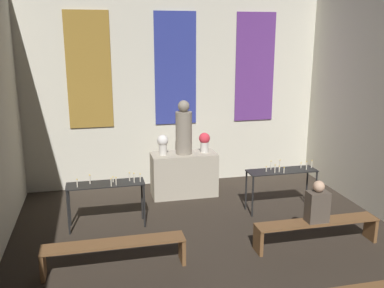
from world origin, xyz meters
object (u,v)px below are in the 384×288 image
statue (184,130)px  pew_back_left (115,249)px  flower_vase_right (204,141)px  person_seated (318,204)px  candle_rack_right (282,176)px  altar (184,174)px  candle_rack_left (106,189)px  pew_back_right (317,227)px  flower_vase_left (163,144)px

statue → pew_back_left: bearing=-120.5°
flower_vase_right → person_seated: size_ratio=0.62×
flower_vase_right → candle_rack_right: (1.29, -1.30, -0.48)m
altar → candle_rack_left: size_ratio=1.01×
altar → pew_back_right: (1.70, -2.89, -0.15)m
pew_back_left → candle_rack_left: bearing=91.9°
flower_vase_right → statue: bearing=180.0°
flower_vase_left → candle_rack_right: bearing=-30.2°
statue → person_seated: size_ratio=1.64×
candle_rack_right → person_seated: (-0.08, -1.59, 0.02)m
flower_vase_left → candle_rack_left: size_ratio=0.31×
candle_rack_right → pew_back_right: size_ratio=0.66×
pew_back_left → flower_vase_left: bearing=66.9°
candle_rack_right → statue: bearing=143.7°
altar → candle_rack_left: 2.20m
altar → pew_back_right: 3.35m
flower_vase_left → pew_back_right: flower_vase_left is taller
person_seated → flower_vase_right: bearing=112.8°
statue → pew_back_right: size_ratio=0.55×
candle_rack_left → person_seated: person_seated is taller
pew_back_right → person_seated: bearing=180.0°
candle_rack_right → flower_vase_left: bearing=149.8°
pew_back_right → person_seated: size_ratio=3.00×
flower_vase_left → flower_vase_right: same height
statue → flower_vase_right: (0.47, 0.00, -0.28)m
pew_back_right → flower_vase_right: bearing=113.1°
statue → flower_vase_left: statue is taller
statue → flower_vase_right: 0.55m
candle_rack_left → candle_rack_right: candle_rack_left is taller
pew_back_left → person_seated: person_seated is taller
altar → pew_back_right: size_ratio=0.67×
flower_vase_right → candle_rack_left: (-2.23, -1.30, -0.48)m
statue → flower_vase_left: (-0.47, 0.00, -0.28)m
flower_vase_right → pew_back_right: 3.26m
flower_vase_right → candle_rack_left: size_ratio=0.31×
altar → candle_rack_right: bearing=-36.3°
altar → flower_vase_right: (0.47, 0.00, 0.74)m
statue → flower_vase_left: 0.55m
altar → pew_back_left: size_ratio=0.67×
flower_vase_left → flower_vase_right: size_ratio=1.00×
candle_rack_left → person_seated: size_ratio=1.97×
pew_back_left → pew_back_right: (3.40, 0.00, 0.00)m
altar → pew_back_right: bearing=-59.5°
candle_rack_left → pew_back_right: 3.83m
statue → flower_vase_right: bearing=0.0°
candle_rack_left → pew_back_right: (3.46, -1.59, -0.41)m
altar → flower_vase_right: flower_vase_right is taller
flower_vase_right → pew_back_left: (-2.17, -2.89, -0.89)m
altar → statue: (0.00, 0.00, 1.02)m
flower_vase_right → candle_rack_left: bearing=-149.7°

